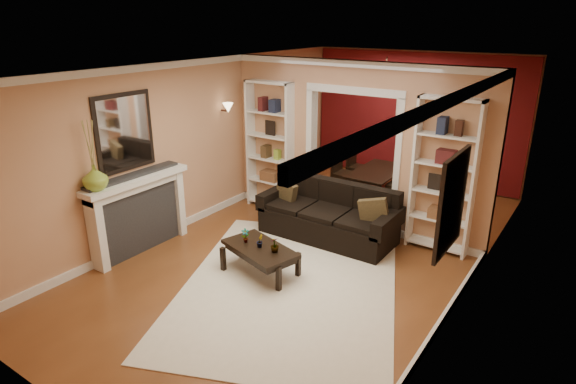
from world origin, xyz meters
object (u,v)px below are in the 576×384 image
Objects in this scene: sofa at (328,213)px; coffee_table at (260,260)px; bookshelf_right at (444,177)px; dining_table at (378,183)px; fireplace at (140,215)px; bookshelf_left at (271,146)px.

coffee_table is (-0.19, -1.52, -0.23)m from sofa.
coffee_table is at bearing -129.88° from bookshelf_right.
bookshelf_right is 1.58× the size of dining_table.
dining_table is at bearing 65.21° from fireplace.
coffee_table is at bearing 12.86° from fireplace.
dining_table is at bearing 105.83° from coffee_table.
bookshelf_left is (-1.53, 0.58, 0.72)m from sofa.
bookshelf_right is (1.57, 0.58, 0.72)m from sofa.
dining_table is (-0.14, 2.24, -0.17)m from sofa.
bookshelf_left is 2.35m from dining_table.
coffee_table is at bearing -57.35° from bookshelf_left.
coffee_table is 2.90m from bookshelf_right.
sofa is at bearing 99.48° from coffee_table.
bookshelf_right reaches higher than dining_table.
sofa is at bearing -20.70° from bookshelf_left.
coffee_table is 0.46× the size of bookshelf_left.
dining_table is (1.40, 1.66, -0.89)m from bookshelf_left.
coffee_table is 2.67m from bookshelf_left.
fireplace is (-0.54, -2.53, -0.57)m from bookshelf_left.
sofa is 1.50× the size of dining_table.
bookshelf_left is 1.58× the size of dining_table.
sofa is 1.82m from bookshelf_right.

